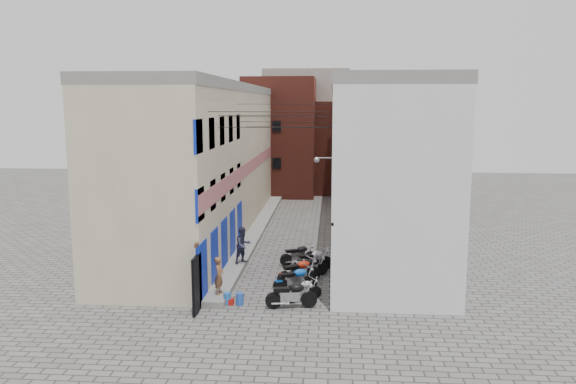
% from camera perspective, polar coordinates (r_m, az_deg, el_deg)
% --- Properties ---
extents(ground, '(90.00, 90.00, 0.00)m').
position_cam_1_polar(ground, '(21.97, -2.37, -11.89)').
color(ground, '#5B5955').
rests_on(ground, ground).
extents(plinth, '(0.90, 26.00, 0.25)m').
position_cam_1_polar(plinth, '(34.56, -3.17, -3.92)').
color(plinth, gray).
rests_on(plinth, ground).
extents(building_left, '(5.10, 27.00, 9.00)m').
position_cam_1_polar(building_left, '(34.32, -8.11, 3.32)').
color(building_left, '#C2B593').
rests_on(building_left, ground).
extents(building_right, '(5.94, 26.00, 9.00)m').
position_cam_1_polar(building_right, '(33.63, 8.77, 3.20)').
color(building_right, silver).
rests_on(building_right, ground).
extents(building_far_brick_left, '(6.00, 6.00, 10.00)m').
position_cam_1_polar(building_far_brick_left, '(48.67, -0.80, 5.64)').
color(building_far_brick_left, maroon).
rests_on(building_far_brick_left, ground).
extents(building_far_brick_right, '(5.00, 6.00, 8.00)m').
position_cam_1_polar(building_far_brick_right, '(50.53, 5.09, 4.59)').
color(building_far_brick_right, maroon).
rests_on(building_far_brick_right, ground).
extents(building_far_concrete, '(8.00, 5.00, 11.00)m').
position_cam_1_polar(building_far_concrete, '(54.49, 1.89, 6.52)').
color(building_far_concrete, gray).
rests_on(building_far_concrete, ground).
extents(far_shopfront, '(2.00, 0.30, 2.40)m').
position_cam_1_polar(far_shopfront, '(46.13, 1.36, 0.71)').
color(far_shopfront, black).
rests_on(far_shopfront, ground).
extents(overhead_wires, '(5.80, 13.02, 1.32)m').
position_cam_1_polar(overhead_wires, '(28.14, -0.59, 7.55)').
color(overhead_wires, black).
rests_on(overhead_wires, ground).
extents(motorcycle_a, '(2.09, 0.95, 1.17)m').
position_cam_1_polar(motorcycle_a, '(21.96, 0.33, -10.28)').
color(motorcycle_a, black).
rests_on(motorcycle_a, ground).
extents(motorcycle_b, '(1.72, 1.33, 0.98)m').
position_cam_1_polar(motorcycle_b, '(22.75, 1.48, -9.83)').
color(motorcycle_b, silver).
rests_on(motorcycle_b, ground).
extents(motorcycle_c, '(2.07, 1.44, 1.15)m').
position_cam_1_polar(motorcycle_c, '(23.84, 0.77, -8.72)').
color(motorcycle_c, blue).
rests_on(motorcycle_c, ground).
extents(motorcycle_d, '(2.15, 1.72, 1.23)m').
position_cam_1_polar(motorcycle_d, '(24.77, 1.13, -7.95)').
color(motorcycle_d, '#A21F0B').
rests_on(motorcycle_d, ground).
extents(motorcycle_e, '(1.76, 1.44, 1.02)m').
position_cam_1_polar(motorcycle_e, '(25.78, 2.37, -7.52)').
color(motorcycle_e, black).
rests_on(motorcycle_e, ground).
extents(motorcycle_f, '(2.08, 1.57, 1.18)m').
position_cam_1_polar(motorcycle_f, '(26.58, 2.57, -6.83)').
color(motorcycle_f, '#BCBBC0').
rests_on(motorcycle_f, ground).
extents(motorcycle_g, '(1.99, 1.40, 1.11)m').
position_cam_1_polar(motorcycle_g, '(27.63, 1.07, -6.28)').
color(motorcycle_g, black).
rests_on(motorcycle_g, ground).
extents(person_a, '(0.41, 0.58, 1.52)m').
position_cam_1_polar(person_a, '(22.88, -7.01, -8.42)').
color(person_a, brown).
rests_on(person_a, plinth).
extents(person_b, '(1.07, 1.08, 1.76)m').
position_cam_1_polar(person_b, '(27.05, -4.58, -5.39)').
color(person_b, '#313149').
rests_on(person_b, plinth).
extents(water_jug_near, '(0.40, 0.40, 0.47)m').
position_cam_1_polar(water_jug_near, '(22.58, -6.20, -10.71)').
color(water_jug_near, blue).
rests_on(water_jug_near, ground).
extents(water_jug_far, '(0.32, 0.32, 0.48)m').
position_cam_1_polar(water_jug_far, '(22.50, -4.92, -10.77)').
color(water_jug_far, blue).
rests_on(water_jug_far, ground).
extents(red_crate, '(0.38, 0.29, 0.23)m').
position_cam_1_polar(red_crate, '(22.61, -5.99, -11.01)').
color(red_crate, '#AE140C').
rests_on(red_crate, ground).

